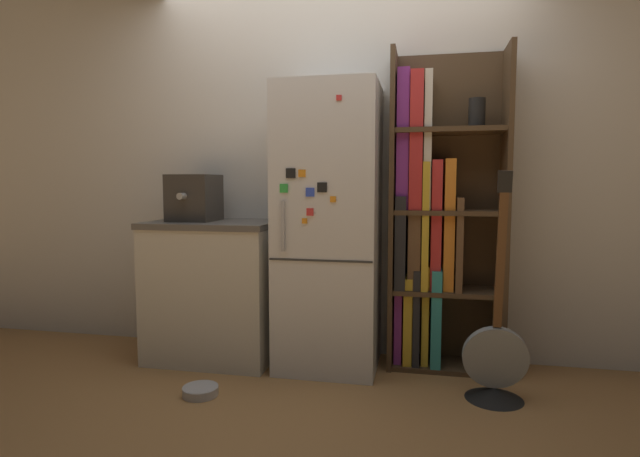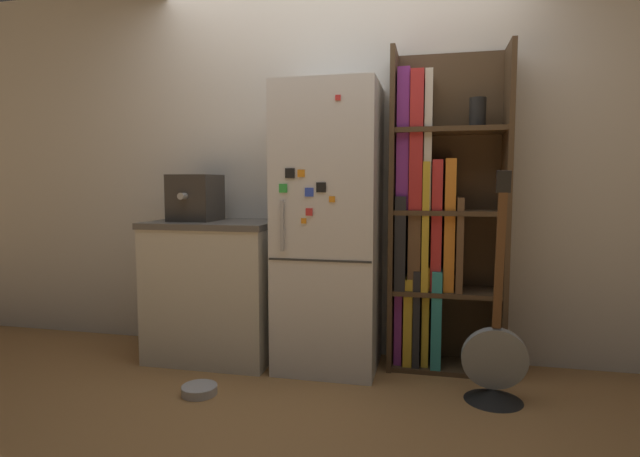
{
  "view_description": "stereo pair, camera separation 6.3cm",
  "coord_description": "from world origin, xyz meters",
  "px_view_note": "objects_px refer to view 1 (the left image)",
  "views": [
    {
      "loc": [
        0.58,
        -2.94,
        1.18
      ],
      "look_at": [
        -0.05,
        0.15,
        0.9
      ],
      "focal_mm": 28.0,
      "sensor_mm": 36.0,
      "label": 1
    },
    {
      "loc": [
        0.65,
        -2.93,
        1.18
      ],
      "look_at": [
        -0.05,
        0.15,
        0.9
      ],
      "focal_mm": 28.0,
      "sensor_mm": 36.0,
      "label": 2
    }
  ],
  "objects_px": {
    "refrigerator": "(329,228)",
    "bookshelf": "(432,224)",
    "pet_bowl": "(200,390)",
    "espresso_machine": "(194,198)",
    "guitar": "(495,368)"
  },
  "relations": [
    {
      "from": "refrigerator",
      "to": "pet_bowl",
      "type": "height_order",
      "value": "refrigerator"
    },
    {
      "from": "guitar",
      "to": "refrigerator",
      "type": "bearing_deg",
      "value": 161.64
    },
    {
      "from": "refrigerator",
      "to": "espresso_machine",
      "type": "relative_size",
      "value": 4.95
    },
    {
      "from": "bookshelf",
      "to": "espresso_machine",
      "type": "relative_size",
      "value": 5.54
    },
    {
      "from": "refrigerator",
      "to": "pet_bowl",
      "type": "relative_size",
      "value": 8.93
    },
    {
      "from": "espresso_machine",
      "to": "pet_bowl",
      "type": "bearing_deg",
      "value": -63.45
    },
    {
      "from": "refrigerator",
      "to": "guitar",
      "type": "height_order",
      "value": "refrigerator"
    },
    {
      "from": "refrigerator",
      "to": "espresso_machine",
      "type": "xyz_separation_m",
      "value": [
        -0.92,
        0.0,
        0.19
      ]
    },
    {
      "from": "bookshelf",
      "to": "pet_bowl",
      "type": "bearing_deg",
      "value": -149.53
    },
    {
      "from": "espresso_machine",
      "to": "pet_bowl",
      "type": "relative_size",
      "value": 1.8
    },
    {
      "from": "refrigerator",
      "to": "guitar",
      "type": "xyz_separation_m",
      "value": [
        0.99,
        -0.33,
        -0.72
      ]
    },
    {
      "from": "refrigerator",
      "to": "bookshelf",
      "type": "relative_size",
      "value": 0.89
    },
    {
      "from": "espresso_machine",
      "to": "guitar",
      "type": "xyz_separation_m",
      "value": [
        1.91,
        -0.33,
        -0.91
      ]
    },
    {
      "from": "espresso_machine",
      "to": "guitar",
      "type": "distance_m",
      "value": 2.14
    },
    {
      "from": "refrigerator",
      "to": "bookshelf",
      "type": "xyz_separation_m",
      "value": [
        0.65,
        0.14,
        0.03
      ]
    }
  ]
}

